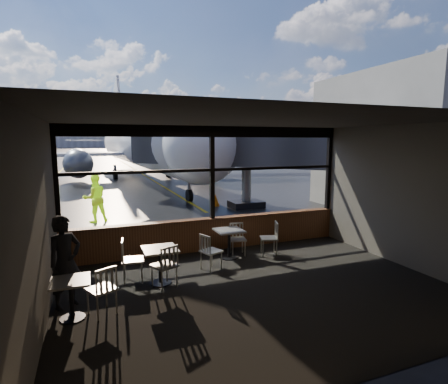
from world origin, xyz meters
TOP-DOWN VIEW (x-y plane):
  - ground_plane at (0.00, 120.00)m, footprint 520.00×520.00m
  - carpet_floor at (0.00, -3.00)m, footprint 8.00×6.00m
  - ceiling at (0.00, -3.00)m, footprint 8.00×6.00m
  - wall_left at (-4.00, -3.00)m, footprint 0.04×6.00m
  - wall_right at (4.00, -3.00)m, footprint 0.04×6.00m
  - wall_back at (0.00, -6.00)m, footprint 8.00×0.04m
  - window_sill at (0.00, 0.00)m, footprint 8.00×0.28m
  - window_header at (0.00, 0.00)m, footprint 8.00×0.18m
  - mullion_left at (-3.95, 0.00)m, footprint 0.12×0.12m
  - mullion_centre at (0.00, 0.00)m, footprint 0.12×0.12m
  - mullion_right at (3.95, 0.00)m, footprint 0.12×0.12m
  - window_transom at (0.00, 0.00)m, footprint 8.00×0.10m
  - airliner at (1.07, 19.95)m, footprint 30.86×36.45m
  - jet_bridge at (3.60, 5.50)m, footprint 9.05×11.06m
  - cafe_table_near at (0.17, -0.87)m, footprint 0.71×0.71m
  - cafe_table_mid at (-1.86, -1.89)m, footprint 0.72×0.72m
  - cafe_table_left at (-3.60, -2.86)m, footprint 0.65×0.65m
  - chair_near_e at (1.27, -1.03)m, footprint 0.65×0.65m
  - chair_near_w at (-0.55, -1.50)m, footprint 0.65×0.65m
  - chair_near_n at (0.48, -0.71)m, footprint 0.56×0.56m
  - chair_mid_s at (-1.82, -2.14)m, footprint 0.68×0.68m
  - chair_mid_w at (-2.40, -1.54)m, footprint 0.59×0.59m
  - chair_left_s at (-3.10, -2.87)m, footprint 0.68×0.68m
  - passenger at (-3.70, -2.32)m, footprint 0.76×0.71m
  - ground_crew at (-3.05, 4.91)m, footprint 1.05×0.91m
  - cone_nose at (2.40, 6.42)m, footprint 0.41×0.41m
  - terminal_annex at (10.00, 2.50)m, footprint 5.00×7.00m
  - hangar_mid at (0.00, 185.00)m, footprint 38.00×15.00m
  - hangar_right at (60.00, 178.00)m, footprint 50.00×20.00m
  - fuel_tank_a at (-30.00, 182.00)m, footprint 8.00×8.00m
  - fuel_tank_b at (-20.00, 182.00)m, footprint 8.00×8.00m
  - fuel_tank_c at (-10.00, 182.00)m, footprint 8.00×8.00m
  - treeline at (0.00, 210.00)m, footprint 360.00×3.00m

SIDE VIEW (x-z plane):
  - ground_plane at x=0.00m, z-range 0.00..0.00m
  - carpet_floor at x=0.00m, z-range 0.01..0.01m
  - cone_nose at x=2.40m, z-range 0.00..0.57m
  - cafe_table_left at x=-3.60m, z-range 0.00..0.71m
  - cafe_table_near at x=0.17m, z-range 0.00..0.78m
  - cafe_table_mid at x=-1.86m, z-range 0.00..0.80m
  - chair_near_n at x=0.48m, z-range 0.00..0.87m
  - window_sill at x=0.00m, z-range 0.00..0.90m
  - chair_near_w at x=-0.55m, z-range 0.00..0.91m
  - chair_left_s at x=-3.10m, z-range 0.00..0.93m
  - chair_near_e at x=1.27m, z-range 0.00..0.94m
  - chair_mid_w at x=-2.40m, z-range 0.00..0.96m
  - chair_mid_s at x=-1.82m, z-range 0.00..0.96m
  - passenger at x=-3.70m, z-range 0.00..1.75m
  - ground_crew at x=-3.05m, z-range 0.00..1.84m
  - wall_left at x=-4.00m, z-range 0.00..3.50m
  - wall_right at x=4.00m, z-range 0.00..3.50m
  - wall_back at x=0.00m, z-range 0.00..3.50m
  - mullion_left at x=-3.95m, z-range 0.90..3.50m
  - mullion_centre at x=0.00m, z-range 0.90..3.50m
  - mullion_right at x=3.95m, z-range 0.90..3.50m
  - window_transom at x=0.00m, z-range 2.26..2.34m
  - jet_bridge at x=3.60m, z-range 0.00..4.83m
  - terminal_annex at x=10.00m, z-range 0.00..6.00m
  - fuel_tank_a at x=-30.00m, z-range 0.00..6.00m
  - fuel_tank_b at x=-20.00m, z-range 0.00..6.00m
  - fuel_tank_c at x=-10.00m, z-range 0.00..6.00m
  - window_header at x=0.00m, z-range 3.20..3.50m
  - ceiling at x=0.00m, z-range 3.48..3.52m
  - hangar_mid at x=0.00m, z-range 0.00..10.00m
  - airliner at x=1.07m, z-range 0.00..10.74m
  - hangar_right at x=60.00m, z-range 0.00..12.00m
  - treeline at x=0.00m, z-range 0.00..12.00m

